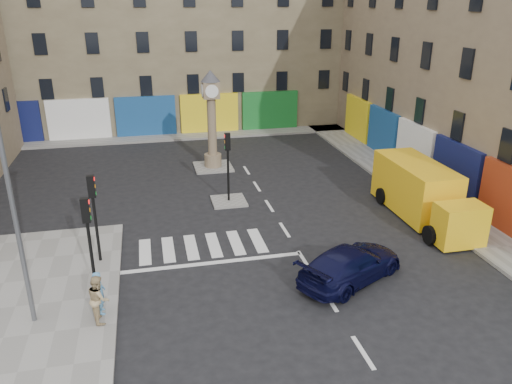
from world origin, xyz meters
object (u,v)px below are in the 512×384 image
object	(u,v)px
traffic_light_left_far	(94,205)
clock_pillar	(211,114)
pedestrian_tan	(99,298)
pedestrian_blue	(100,292)
traffic_light_left_near	(88,231)
yellow_van	(422,193)
traffic_light_island	(228,156)
navy_sedan	(351,264)
lamp_post	(10,191)

from	to	relation	value
traffic_light_left_far	clock_pillar	size ratio (longest dim) A/B	0.61
pedestrian_tan	traffic_light_left_far	bearing A→B (deg)	-8.89
clock_pillar	pedestrian_blue	world-z (taller)	clock_pillar
traffic_light_left_far	clock_pillar	bearing A→B (deg)	61.06
pedestrian_tan	traffic_light_left_near	bearing A→B (deg)	-3.86
clock_pillar	yellow_van	xyz separation A→B (m)	(9.00, -10.02, -2.25)
traffic_light_left_far	traffic_light_island	distance (m)	8.30
clock_pillar	traffic_light_left_near	bearing A→B (deg)	-114.55
pedestrian_blue	traffic_light_left_far	bearing A→B (deg)	-6.88
yellow_van	traffic_light_left_far	bearing A→B (deg)	-174.78
clock_pillar	traffic_light_island	bearing A→B (deg)	-90.00
traffic_light_island	traffic_light_left_far	bearing A→B (deg)	-139.40
traffic_light_left_near	navy_sedan	size ratio (longest dim) A/B	0.77
traffic_light_island	pedestrian_tan	xyz separation A→B (m)	(-6.00, -9.69, -1.60)
navy_sedan	pedestrian_tan	world-z (taller)	pedestrian_tan
lamp_post	pedestrian_tan	bearing A→B (deg)	-12.47
traffic_light_left_near	lamp_post	size ratio (longest dim) A/B	0.45
traffic_light_left_far	clock_pillar	distance (m)	13.05
pedestrian_tan	traffic_light_island	bearing A→B (deg)	-44.67
lamp_post	pedestrian_blue	size ratio (longest dim) A/B	5.24
navy_sedan	yellow_van	world-z (taller)	yellow_van
traffic_light_left_near	traffic_light_left_far	size ratio (longest dim) A/B	1.00
traffic_light_left_far	pedestrian_blue	bearing A→B (deg)	-85.53
lamp_post	clock_pillar	size ratio (longest dim) A/B	1.36
clock_pillar	yellow_van	distance (m)	13.66
clock_pillar	navy_sedan	distance (m)	15.50
yellow_van	pedestrian_blue	distance (m)	15.88
traffic_light_island	yellow_van	size ratio (longest dim) A/B	0.51
lamp_post	yellow_van	distance (m)	18.30
pedestrian_tan	yellow_van	bearing A→B (deg)	-82.23
traffic_light_island	pedestrian_tan	bearing A→B (deg)	-121.77
traffic_light_left_near	yellow_van	xyz separation A→B (m)	(15.30, 3.77, -1.32)
traffic_light_left_near	traffic_light_left_far	world-z (taller)	same
clock_pillar	pedestrian_tan	world-z (taller)	clock_pillar
traffic_light_left_near	navy_sedan	world-z (taller)	traffic_light_left_near
yellow_van	clock_pillar	bearing A→B (deg)	132.02
clock_pillar	lamp_post	bearing A→B (deg)	-118.35
traffic_light_left_near	pedestrian_blue	world-z (taller)	traffic_light_left_near
traffic_light_left_near	lamp_post	xyz separation A→B (m)	(-1.90, -1.40, 2.17)
navy_sedan	pedestrian_tan	size ratio (longest dim) A/B	2.86
yellow_van	traffic_light_left_near	bearing A→B (deg)	-166.05
traffic_light_island	yellow_van	distance (m)	9.94
lamp_post	traffic_light_island	bearing A→B (deg)	48.29
traffic_light_left_near	pedestrian_tan	distance (m)	2.51
pedestrian_blue	lamp_post	bearing A→B (deg)	77.59
navy_sedan	pedestrian_blue	bearing A→B (deg)	63.01
lamp_post	pedestrian_tan	xyz separation A→B (m)	(2.20, -0.49, -3.80)
yellow_van	pedestrian_tan	world-z (taller)	yellow_van
traffic_light_left_far	pedestrian_blue	world-z (taller)	traffic_light_left_far
lamp_post	navy_sedan	world-z (taller)	lamp_post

